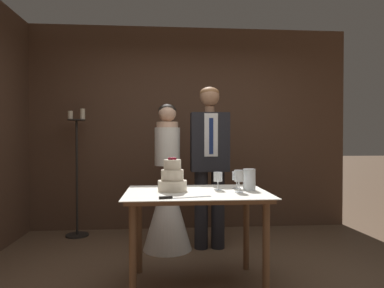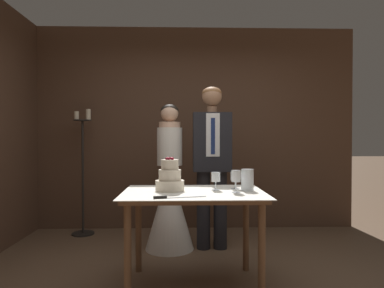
{
  "view_description": "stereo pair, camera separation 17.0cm",
  "coord_description": "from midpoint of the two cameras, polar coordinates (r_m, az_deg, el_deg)",
  "views": [
    {
      "loc": [
        -0.31,
        -2.66,
        1.24
      ],
      "look_at": [
        -0.05,
        0.65,
        1.18
      ],
      "focal_mm": 32.0,
      "sensor_mm": 36.0,
      "label": 1
    },
    {
      "loc": [
        -0.14,
        -2.67,
        1.24
      ],
      "look_at": [
        -0.05,
        0.65,
        1.18
      ],
      "focal_mm": 32.0,
      "sensor_mm": 36.0,
      "label": 2
    }
  ],
  "objects": [
    {
      "name": "wine_glass_far",
      "position": [
        2.96,
        5.63,
        -5.65
      ],
      "size": [
        0.08,
        0.08,
        0.15
      ],
      "color": "silver",
      "rests_on": "cake_table"
    },
    {
      "name": "cake_table",
      "position": [
        2.9,
        1.98,
        -9.96
      ],
      "size": [
        1.18,
        0.81,
        0.79
      ],
      "color": "brown",
      "rests_on": "ground_plane"
    },
    {
      "name": "wine_glass_middle",
      "position": [
        2.85,
        9.06,
        -5.41
      ],
      "size": [
        0.08,
        0.08,
        0.18
      ],
      "color": "silver",
      "rests_on": "cake_table"
    },
    {
      "name": "candle_stand",
      "position": [
        4.58,
        -16.71,
        -5.38
      ],
      "size": [
        0.28,
        0.28,
        1.6
      ],
      "color": "black",
      "rests_on": "ground_plane"
    },
    {
      "name": "cake_knife",
      "position": [
        2.57,
        -1.83,
        -8.85
      ],
      "size": [
        0.4,
        0.11,
        0.02
      ],
      "rotation": [
        0.0,
        0.0,
        0.23
      ],
      "color": "silver",
      "rests_on": "cake_table"
    },
    {
      "name": "bride",
      "position": [
        3.85,
        -2.47,
        -8.68
      ],
      "size": [
        0.54,
        0.54,
        1.61
      ],
      "color": "white",
      "rests_on": "ground_plane"
    },
    {
      "name": "wine_glass_near",
      "position": [
        3.05,
        8.81,
        -5.4
      ],
      "size": [
        0.08,
        0.08,
        0.15
      ],
      "color": "silver",
      "rests_on": "cake_table"
    },
    {
      "name": "wall_back",
      "position": [
        4.74,
        1.09,
        2.65
      ],
      "size": [
        4.44,
        0.12,
        2.75
      ],
      "primitive_type": "cube",
      "color": "#513828",
      "rests_on": "ground_plane"
    },
    {
      "name": "groom",
      "position": [
        3.82,
        4.61,
        -2.12
      ],
      "size": [
        0.42,
        0.25,
        1.81
      ],
      "color": "black",
      "rests_on": "ground_plane"
    },
    {
      "name": "hurricane_candle",
      "position": [
        2.98,
        10.84,
        -5.97
      ],
      "size": [
        0.11,
        0.11,
        0.18
      ],
      "color": "silver",
      "rests_on": "cake_table"
    },
    {
      "name": "tiered_cake",
      "position": [
        2.91,
        -2.05,
        -5.74
      ],
      "size": [
        0.24,
        0.24,
        0.29
      ],
      "color": "beige",
      "rests_on": "cake_table"
    }
  ]
}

